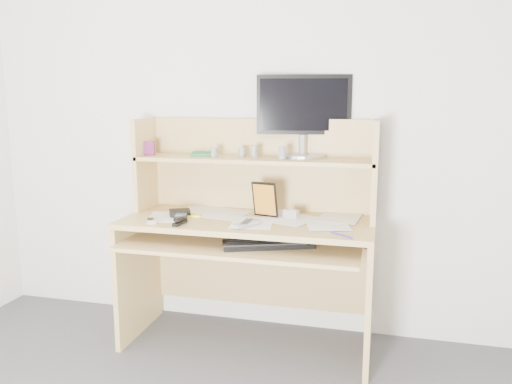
% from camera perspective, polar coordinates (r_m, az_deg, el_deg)
% --- Properties ---
extents(back_wall, '(3.60, 0.04, 2.50)m').
position_cam_1_polar(back_wall, '(3.04, 0.55, 7.46)').
color(back_wall, silver).
rests_on(back_wall, floor).
extents(desk, '(1.40, 0.70, 1.30)m').
position_cam_1_polar(desk, '(2.89, -0.59, -3.85)').
color(desk, tan).
rests_on(desk, floor).
extents(paper_clutter, '(1.32, 0.54, 0.01)m').
position_cam_1_polar(paper_clutter, '(2.80, -1.02, -3.07)').
color(paper_clutter, white).
rests_on(paper_clutter, desk).
extents(keyboard, '(0.50, 0.33, 0.03)m').
position_cam_1_polar(keyboard, '(2.63, 1.37, -5.88)').
color(keyboard, black).
rests_on(keyboard, desk).
extents(tv_remote, '(0.13, 0.19, 0.02)m').
position_cam_1_polar(tv_remote, '(2.63, -1.05, -3.64)').
color(tv_remote, '#9C9B97').
rests_on(tv_remote, paper_clutter).
extents(flip_phone, '(0.09, 0.10, 0.02)m').
position_cam_1_polar(flip_phone, '(2.76, -11.89, -3.16)').
color(flip_phone, silver).
rests_on(flip_phone, paper_clutter).
extents(stapler, '(0.04, 0.12, 0.04)m').
position_cam_1_polar(stapler, '(2.70, -8.70, -3.20)').
color(stapler, black).
rests_on(stapler, paper_clutter).
extents(wallet, '(0.15, 0.14, 0.03)m').
position_cam_1_polar(wallet, '(2.91, -8.71, -2.32)').
color(wallet, black).
rests_on(wallet, paper_clutter).
extents(sticky_note_pad, '(0.10, 0.10, 0.01)m').
position_cam_1_polar(sticky_note_pad, '(2.90, -7.27, -2.64)').
color(sticky_note_pad, yellow).
rests_on(sticky_note_pad, desk).
extents(digital_camera, '(0.09, 0.05, 0.05)m').
position_cam_1_polar(digital_camera, '(2.80, 3.99, -2.51)').
color(digital_camera, silver).
rests_on(digital_camera, paper_clutter).
extents(game_case, '(0.14, 0.05, 0.20)m').
position_cam_1_polar(game_case, '(2.80, 1.01, -0.87)').
color(game_case, black).
rests_on(game_case, paper_clutter).
extents(blue_pen, '(0.11, 0.08, 0.01)m').
position_cam_1_polar(blue_pen, '(2.47, 9.78, -4.88)').
color(blue_pen, '#1E19C2').
rests_on(blue_pen, paper_clutter).
extents(card_box, '(0.06, 0.02, 0.09)m').
position_cam_1_polar(card_box, '(3.07, -12.07, 4.90)').
color(card_box, maroon).
rests_on(card_box, desk).
extents(shelf_book, '(0.16, 0.20, 0.02)m').
position_cam_1_polar(shelf_book, '(3.02, -6.17, 4.34)').
color(shelf_book, '#317C47').
rests_on(shelf_book, desk).
extents(chip_stack_a, '(0.05, 0.05, 0.06)m').
position_cam_1_polar(chip_stack_a, '(2.92, -4.79, 4.54)').
color(chip_stack_a, black).
rests_on(chip_stack_a, desk).
extents(chip_stack_b, '(0.06, 0.06, 0.07)m').
position_cam_1_polar(chip_stack_b, '(2.80, 3.02, 4.47)').
color(chip_stack_b, white).
rests_on(chip_stack_b, desk).
extents(chip_stack_c, '(0.05, 0.05, 0.06)m').
position_cam_1_polar(chip_stack_c, '(2.93, -1.61, 4.59)').
color(chip_stack_c, black).
rests_on(chip_stack_c, desk).
extents(chip_stack_d, '(0.04, 0.04, 0.07)m').
position_cam_1_polar(chip_stack_d, '(2.89, -0.18, 4.64)').
color(chip_stack_d, silver).
rests_on(chip_stack_d, desk).
extents(monitor, '(0.54, 0.27, 0.47)m').
position_cam_1_polar(monitor, '(2.93, 5.44, 8.92)').
color(monitor, '#ABACB0').
rests_on(monitor, desk).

